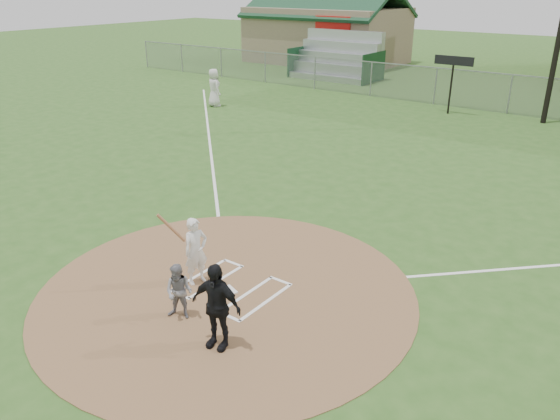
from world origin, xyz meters
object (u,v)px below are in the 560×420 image
Objects in this scene: catcher at (179,292)px; umpire at (216,306)px; home_plate at (226,291)px; ondeck_player at (214,88)px; batter_at_plate at (196,251)px.

umpire is (1.25, -0.24, 0.27)m from catcher.
home_plate is 0.33× the size of catcher.
ondeck_player is at bearing 122.03° from umpire.
batter_at_plate is (-0.73, 1.23, 0.20)m from catcher.
home_plate is 0.20× the size of ondeck_player.
umpire reaches higher than catcher.
home_plate is 2.11m from umpire.
catcher is 0.59× the size of ondeck_player.
catcher is 0.68× the size of batter_at_plate.
batter_at_plate is (-1.98, 1.47, -0.07)m from umpire.
batter_at_plate is at bearing 98.60° from catcher.
catcher is at bearing 152.57° from ondeck_player.
umpire is at bearing 154.65° from ondeck_player.
catcher is 1.30m from umpire.
ondeck_player is 19.25m from batter_at_plate.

